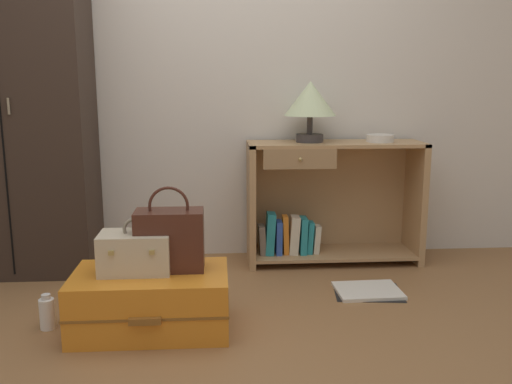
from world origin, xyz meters
name	(u,v)px	position (x,y,z in m)	size (l,w,h in m)	color
ground_plane	(209,357)	(0.00, 0.00, 0.00)	(9.00, 9.00, 0.00)	olive
back_wall	(209,58)	(0.00, 1.50, 1.30)	(6.40, 0.10, 2.60)	silver
wardrobe	(15,104)	(-1.14, 1.20, 1.02)	(0.86, 0.47, 2.04)	#33261E
bookshelf	(326,203)	(0.74, 1.27, 0.38)	(1.11, 0.37, 0.78)	tan
table_lamp	(310,101)	(0.62, 1.26, 1.03)	(0.32, 0.32, 0.38)	#3D3838
bowl	(380,138)	(1.07, 1.23, 0.80)	(0.17, 0.17, 0.05)	silver
suitcase_large	(151,301)	(-0.28, 0.30, 0.14)	(0.73, 0.46, 0.28)	orange
train_case	(135,252)	(-0.34, 0.32, 0.37)	(0.33, 0.21, 0.26)	beige
handbag	(170,239)	(-0.18, 0.34, 0.43)	(0.32, 0.17, 0.40)	#472319
bottle	(47,313)	(-0.77, 0.34, 0.08)	(0.07, 0.07, 0.17)	white
open_book_on_floor	(368,291)	(0.87, 0.68, 0.01)	(0.40, 0.33, 0.02)	white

